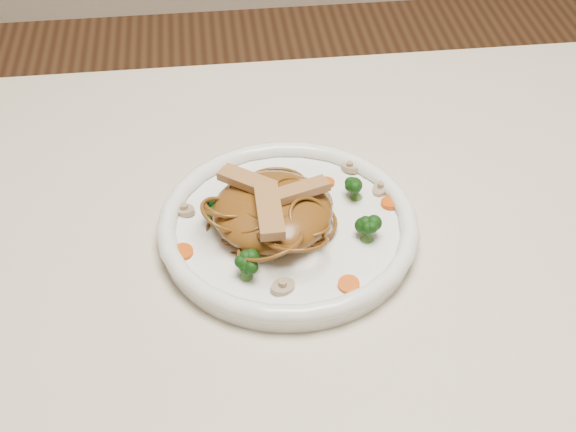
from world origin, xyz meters
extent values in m
cube|color=beige|center=(0.00, 0.00, 0.73)|extent=(1.20, 0.80, 0.04)
cylinder|color=white|center=(-0.10, 0.04, 0.76)|extent=(0.34, 0.34, 0.02)
ellipsoid|color=brown|center=(-0.12, 0.04, 0.79)|extent=(0.16, 0.16, 0.04)
cube|color=tan|center=(-0.09, 0.05, 0.81)|extent=(0.06, 0.04, 0.01)
cube|color=tan|center=(-0.14, 0.07, 0.81)|extent=(0.06, 0.06, 0.01)
cube|color=tan|center=(-0.12, 0.02, 0.81)|extent=(0.02, 0.08, 0.01)
cylinder|color=#E75208|center=(-0.05, 0.10, 0.77)|extent=(0.02, 0.02, 0.00)
cylinder|color=#E75208|center=(-0.21, 0.01, 0.77)|extent=(0.02, 0.02, 0.00)
cylinder|color=#E75208|center=(0.01, 0.06, 0.77)|extent=(0.02, 0.02, 0.00)
cylinder|color=#E75208|center=(-0.14, 0.12, 0.77)|extent=(0.03, 0.03, 0.00)
cylinder|color=#E75208|center=(-0.05, -0.05, 0.77)|extent=(0.03, 0.03, 0.00)
cylinder|color=tan|center=(-0.11, -0.05, 0.77)|extent=(0.03, 0.03, 0.01)
cylinder|color=tan|center=(0.01, 0.09, 0.77)|extent=(0.03, 0.03, 0.01)
cylinder|color=tan|center=(-0.21, 0.08, 0.77)|extent=(0.03, 0.03, 0.01)
cylinder|color=tan|center=(-0.02, 0.13, 0.77)|extent=(0.03, 0.03, 0.01)
camera|label=1|loc=(-0.17, -0.58, 1.34)|focal=50.19mm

